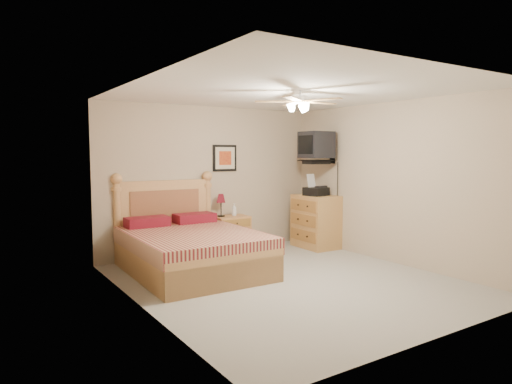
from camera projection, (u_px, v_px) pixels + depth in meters
floor at (289, 281)px, 6.10m from camera, size 4.50×4.50×0.00m
ceiling at (290, 92)px, 5.88m from camera, size 4.00×4.50×0.04m
wall_back at (211, 180)px, 7.87m from camera, size 4.00×0.04×2.50m
wall_front at (441, 205)px, 4.12m from camera, size 4.00×0.04×2.50m
wall_left at (142, 196)px, 4.90m from camera, size 0.04×4.50×2.50m
wall_right at (392, 183)px, 7.08m from camera, size 0.04×4.50×2.50m
bed at (192, 224)px, 6.49m from camera, size 1.70×2.21×1.41m
nightstand at (231, 234)px, 7.89m from camera, size 0.60×0.46×0.62m
table_lamp at (221, 205)px, 7.80m from camera, size 0.26×0.26×0.39m
lotion_bottle at (234, 210)px, 7.89m from camera, size 0.11×0.11×0.21m
framed_picture at (225, 158)px, 7.97m from camera, size 0.46×0.04×0.46m
dresser at (316, 221)px, 8.24m from camera, size 0.58×0.82×0.95m
fax_machine at (316, 185)px, 8.14m from camera, size 0.42×0.44×0.38m
magazine_lower at (308, 194)px, 8.41m from camera, size 0.24×0.28×0.02m
magazine_upper at (308, 192)px, 8.44m from camera, size 0.23×0.30×0.02m
wall_tv at (323, 147)px, 8.02m from camera, size 0.56×0.46×0.58m
ceiling_fan at (300, 101)px, 5.73m from camera, size 1.14×1.14×0.28m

